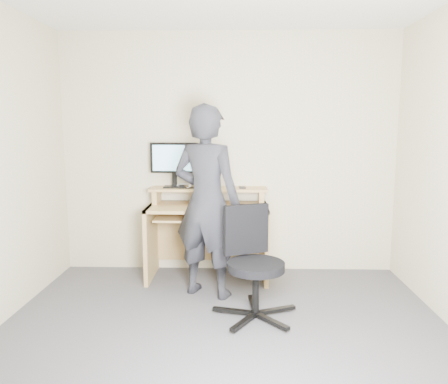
# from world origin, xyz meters

# --- Properties ---
(ground) EXTENTS (3.50, 3.50, 0.00)m
(ground) POSITION_xyz_m (0.00, 0.00, 0.00)
(ground) COLOR #545358
(ground) RESTS_ON ground
(back_wall) EXTENTS (3.50, 0.02, 2.50)m
(back_wall) POSITION_xyz_m (0.00, 1.75, 1.25)
(back_wall) COLOR beige
(back_wall) RESTS_ON ground
(desk) EXTENTS (1.20, 0.60, 0.91)m
(desk) POSITION_xyz_m (-0.20, 1.53, 0.55)
(desk) COLOR tan
(desk) RESTS_ON ground
(monitor) EXTENTS (0.49, 0.14, 0.46)m
(monitor) POSITION_xyz_m (-0.55, 1.60, 1.19)
(monitor) COLOR black
(monitor) RESTS_ON desk
(external_drive) EXTENTS (0.08, 0.13, 0.20)m
(external_drive) POSITION_xyz_m (-0.26, 1.65, 1.01)
(external_drive) COLOR black
(external_drive) RESTS_ON desk
(travel_mug) EXTENTS (0.09, 0.09, 0.17)m
(travel_mug) POSITION_xyz_m (-0.16, 1.60, 0.99)
(travel_mug) COLOR silver
(travel_mug) RESTS_ON desk
(smartphone) EXTENTS (0.08, 0.13, 0.01)m
(smartphone) POSITION_xyz_m (0.15, 1.60, 0.92)
(smartphone) COLOR black
(smartphone) RESTS_ON desk
(charger) EXTENTS (0.05, 0.05, 0.03)m
(charger) POSITION_xyz_m (-0.47, 1.54, 0.93)
(charger) COLOR black
(charger) RESTS_ON desk
(headphones) EXTENTS (0.18, 0.18, 0.06)m
(headphones) POSITION_xyz_m (-0.46, 1.64, 0.92)
(headphones) COLOR silver
(headphones) RESTS_ON desk
(keyboard) EXTENTS (0.47, 0.21, 0.03)m
(keyboard) POSITION_xyz_m (-0.17, 1.36, 0.67)
(keyboard) COLOR black
(keyboard) RESTS_ON desk
(mouse) EXTENTS (0.10, 0.07, 0.04)m
(mouse) POSITION_xyz_m (0.15, 1.35, 0.77)
(mouse) COLOR black
(mouse) RESTS_ON desk
(office_chair) EXTENTS (0.70, 0.68, 0.88)m
(office_chair) POSITION_xyz_m (0.22, 0.58, 0.48)
(office_chair) COLOR black
(office_chair) RESTS_ON ground
(person) EXTENTS (0.74, 0.62, 1.73)m
(person) POSITION_xyz_m (-0.18, 1.01, 0.87)
(person) COLOR black
(person) RESTS_ON ground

